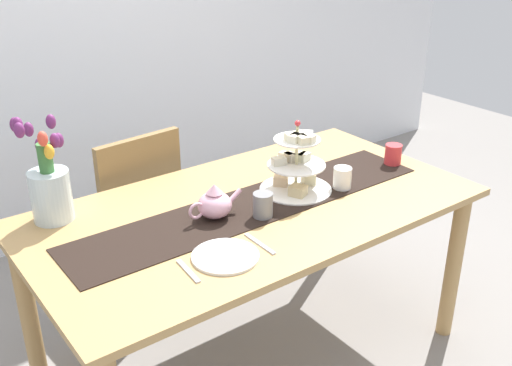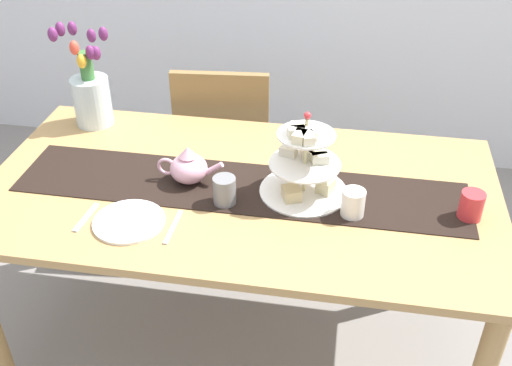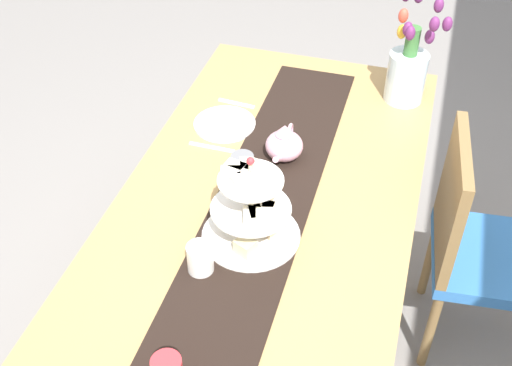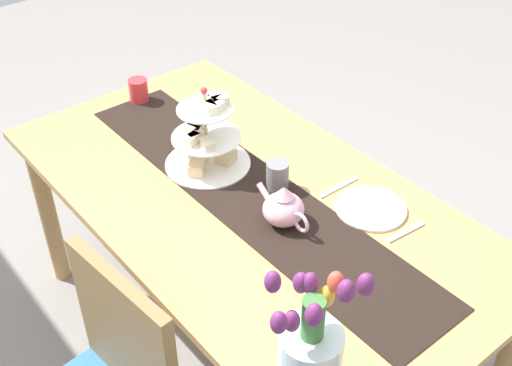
{
  "view_description": "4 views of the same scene",
  "coord_description": "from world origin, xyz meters",
  "px_view_note": "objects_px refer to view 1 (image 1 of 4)",
  "views": [
    {
      "loc": [
        -1.26,
        -1.7,
        1.83
      ],
      "look_at": [
        0.03,
        0.02,
        0.83
      ],
      "focal_mm": 42.0,
      "sensor_mm": 36.0,
      "label": 1
    },
    {
      "loc": [
        0.34,
        -1.67,
        1.93
      ],
      "look_at": [
        0.07,
        -0.06,
        0.82
      ],
      "focal_mm": 41.99,
      "sensor_mm": 36.0,
      "label": 2
    },
    {
      "loc": [
        1.55,
        0.4,
        2.17
      ],
      "look_at": [
        0.04,
        -0.04,
        0.81
      ],
      "focal_mm": 45.57,
      "sensor_mm": 36.0,
      "label": 3
    },
    {
      "loc": [
        -1.32,
        1.04,
        2.08
      ],
      "look_at": [
        -0.06,
        0.01,
        0.84
      ],
      "focal_mm": 45.42,
      "sensor_mm": 36.0,
      "label": 4
    }
  ],
  "objects_px": {
    "chair_left": "(131,211)",
    "mug_orange": "(393,155)",
    "fork_left": "(188,271)",
    "mug_grey": "(263,205)",
    "tiered_cake_stand": "(296,167)",
    "mug_white_text": "(342,178)",
    "tulip_vase": "(49,186)",
    "dinner_plate_left": "(225,256)",
    "dining_table": "(253,226)",
    "knife_left": "(260,244)",
    "teapot": "(215,204)"
  },
  "relations": [
    {
      "from": "fork_left",
      "to": "chair_left",
      "type": "bearing_deg",
      "value": 75.88
    },
    {
      "from": "tiered_cake_stand",
      "to": "chair_left",
      "type": "bearing_deg",
      "value": 121.68
    },
    {
      "from": "tulip_vase",
      "to": "mug_white_text",
      "type": "height_order",
      "value": "tulip_vase"
    },
    {
      "from": "fork_left",
      "to": "dinner_plate_left",
      "type": "bearing_deg",
      "value": 0.0
    },
    {
      "from": "mug_white_text",
      "to": "chair_left",
      "type": "bearing_deg",
      "value": 126.81
    },
    {
      "from": "chair_left",
      "to": "fork_left",
      "type": "distance_m",
      "value": 1.02
    },
    {
      "from": "dining_table",
      "to": "teapot",
      "type": "xyz_separation_m",
      "value": [
        -0.18,
        0.0,
        0.16
      ]
    },
    {
      "from": "tiered_cake_stand",
      "to": "tulip_vase",
      "type": "distance_m",
      "value": 0.96
    },
    {
      "from": "teapot",
      "to": "dinner_plate_left",
      "type": "height_order",
      "value": "teapot"
    },
    {
      "from": "chair_left",
      "to": "mug_white_text",
      "type": "bearing_deg",
      "value": -53.19
    },
    {
      "from": "fork_left",
      "to": "mug_orange",
      "type": "distance_m",
      "value": 1.23
    },
    {
      "from": "fork_left",
      "to": "mug_grey",
      "type": "xyz_separation_m",
      "value": [
        0.42,
        0.16,
        0.05
      ]
    },
    {
      "from": "chair_left",
      "to": "tiered_cake_stand",
      "type": "distance_m",
      "value": 0.9
    },
    {
      "from": "fork_left",
      "to": "mug_orange",
      "type": "height_order",
      "value": "mug_orange"
    },
    {
      "from": "dining_table",
      "to": "chair_left",
      "type": "bearing_deg",
      "value": 106.88
    },
    {
      "from": "teapot",
      "to": "mug_white_text",
      "type": "height_order",
      "value": "teapot"
    },
    {
      "from": "tiered_cake_stand",
      "to": "teapot",
      "type": "xyz_separation_m",
      "value": [
        -0.4,
        -0.0,
        -0.05
      ]
    },
    {
      "from": "mug_grey",
      "to": "tulip_vase",
      "type": "bearing_deg",
      "value": 144.44
    },
    {
      "from": "tulip_vase",
      "to": "dinner_plate_left",
      "type": "xyz_separation_m",
      "value": [
        0.36,
        -0.62,
        -0.13
      ]
    },
    {
      "from": "dinner_plate_left",
      "to": "mug_grey",
      "type": "xyz_separation_m",
      "value": [
        0.28,
        0.16,
        0.05
      ]
    },
    {
      "from": "chair_left",
      "to": "mug_orange",
      "type": "distance_m",
      "value": 1.26
    },
    {
      "from": "tiered_cake_stand",
      "to": "dinner_plate_left",
      "type": "xyz_separation_m",
      "value": [
        -0.53,
        -0.26,
        -0.1
      ]
    },
    {
      "from": "mug_white_text",
      "to": "mug_grey",
      "type": "bearing_deg",
      "value": -179.49
    },
    {
      "from": "tulip_vase",
      "to": "fork_left",
      "type": "xyz_separation_m",
      "value": [
        0.22,
        -0.62,
        -0.14
      ]
    },
    {
      "from": "fork_left",
      "to": "mug_orange",
      "type": "relative_size",
      "value": 1.58
    },
    {
      "from": "dinner_plate_left",
      "to": "mug_grey",
      "type": "height_order",
      "value": "mug_grey"
    },
    {
      "from": "chair_left",
      "to": "mug_grey",
      "type": "distance_m",
      "value": 0.88
    },
    {
      "from": "dining_table",
      "to": "dinner_plate_left",
      "type": "bearing_deg",
      "value": -139.97
    },
    {
      "from": "knife_left",
      "to": "mug_orange",
      "type": "distance_m",
      "value": 0.95
    },
    {
      "from": "fork_left",
      "to": "knife_left",
      "type": "relative_size",
      "value": 0.88
    },
    {
      "from": "dining_table",
      "to": "fork_left",
      "type": "relative_size",
      "value": 11.87
    },
    {
      "from": "teapot",
      "to": "dinner_plate_left",
      "type": "relative_size",
      "value": 1.04
    },
    {
      "from": "mug_white_text",
      "to": "teapot",
      "type": "bearing_deg",
      "value": 170.0
    },
    {
      "from": "teapot",
      "to": "fork_left",
      "type": "bearing_deg",
      "value": -136.4
    },
    {
      "from": "dining_table",
      "to": "chair_left",
      "type": "xyz_separation_m",
      "value": [
        -0.21,
        0.7,
        -0.15
      ]
    },
    {
      "from": "teapot",
      "to": "tulip_vase",
      "type": "distance_m",
      "value": 0.61
    },
    {
      "from": "tulip_vase",
      "to": "knife_left",
      "type": "bearing_deg",
      "value": -50.37
    },
    {
      "from": "chair_left",
      "to": "mug_white_text",
      "type": "relative_size",
      "value": 9.58
    },
    {
      "from": "tiered_cake_stand",
      "to": "fork_left",
      "type": "xyz_separation_m",
      "value": [
        -0.67,
        -0.26,
        -0.11
      ]
    },
    {
      "from": "teapot",
      "to": "mug_orange",
      "type": "height_order",
      "value": "teapot"
    },
    {
      "from": "dining_table",
      "to": "knife_left",
      "type": "relative_size",
      "value": 10.47
    },
    {
      "from": "teapot",
      "to": "tulip_vase",
      "type": "relative_size",
      "value": 0.57
    },
    {
      "from": "dinner_plate_left",
      "to": "mug_grey",
      "type": "relative_size",
      "value": 2.42
    },
    {
      "from": "mug_white_text",
      "to": "dining_table",
      "type": "bearing_deg",
      "value": 165.48
    },
    {
      "from": "fork_left",
      "to": "mug_white_text",
      "type": "relative_size",
      "value": 1.58
    },
    {
      "from": "mug_white_text",
      "to": "mug_orange",
      "type": "distance_m",
      "value": 0.37
    },
    {
      "from": "mug_orange",
      "to": "knife_left",
      "type": "bearing_deg",
      "value": -167.09
    },
    {
      "from": "dining_table",
      "to": "mug_grey",
      "type": "height_order",
      "value": "mug_grey"
    },
    {
      "from": "dining_table",
      "to": "mug_white_text",
      "type": "relative_size",
      "value": 18.74
    },
    {
      "from": "dining_table",
      "to": "dinner_plate_left",
      "type": "distance_m",
      "value": 0.42
    }
  ]
}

